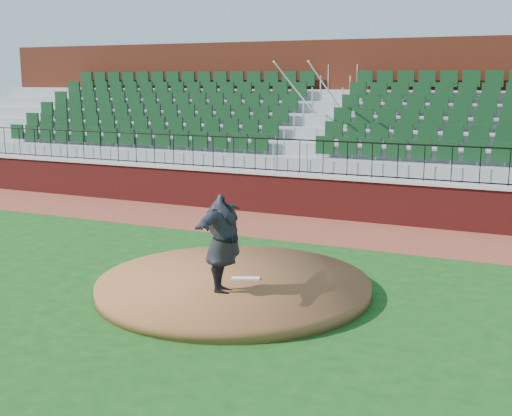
{
  "coord_description": "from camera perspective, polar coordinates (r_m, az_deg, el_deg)",
  "views": [
    {
      "loc": [
        6.0,
        -11.43,
        4.1
      ],
      "look_at": [
        0.0,
        1.5,
        1.3
      ],
      "focal_mm": 46.39,
      "sensor_mm": 36.0,
      "label": 1
    }
  ],
  "objects": [
    {
      "name": "seating_stands",
      "position": [
        22.06,
        9.09,
        6.29
      ],
      "size": [
        34.0,
        5.1,
        4.6
      ],
      "primitive_type": null,
      "color": "gray",
      "rests_on": "ground"
    },
    {
      "name": "field_wall",
      "position": [
        19.69,
        6.75,
        0.8
      ],
      "size": [
        34.0,
        0.35,
        1.2
      ],
      "primitive_type": "cube",
      "color": "maroon",
      "rests_on": "ground"
    },
    {
      "name": "pitchers_mound",
      "position": [
        12.99,
        -1.93,
        -6.7
      ],
      "size": [
        5.32,
        5.32,
        0.25
      ],
      "primitive_type": "cylinder",
      "color": "brown",
      "rests_on": "ground"
    },
    {
      "name": "ground",
      "position": [
        13.54,
        -2.69,
        -6.52
      ],
      "size": [
        90.0,
        90.0,
        0.0
      ],
      "primitive_type": "plane",
      "color": "#134413",
      "rests_on": "ground"
    },
    {
      "name": "pitcher",
      "position": [
        12.0,
        -2.88,
        -3.08
      ],
      "size": [
        1.03,
        2.31,
        1.82
      ],
      "primitive_type": "imported",
      "rotation": [
        0.0,
        0.0,
        1.77
      ],
      "color": "black",
      "rests_on": "pitchers_mound"
    },
    {
      "name": "pitching_rubber",
      "position": [
        12.95,
        -0.9,
        -6.09
      ],
      "size": [
        0.55,
        0.35,
        0.04
      ],
      "primitive_type": "cube",
      "rotation": [
        0.0,
        0.0,
        0.42
      ],
      "color": "white",
      "rests_on": "pitchers_mound"
    },
    {
      "name": "wall_cap",
      "position": [
        19.59,
        6.8,
        2.67
      ],
      "size": [
        34.0,
        0.45,
        0.1
      ],
      "primitive_type": "cube",
      "color": "#B7B7B7",
      "rests_on": "field_wall"
    },
    {
      "name": "wall_railing",
      "position": [
        19.52,
        6.83,
        4.26
      ],
      "size": [
        34.0,
        0.05,
        1.0
      ],
      "primitive_type": null,
      "color": "black",
      "rests_on": "wall_cap"
    },
    {
      "name": "warning_track",
      "position": [
        18.33,
        5.14,
        -1.84
      ],
      "size": [
        34.0,
        3.2,
        0.01
      ],
      "primitive_type": "cube",
      "color": "brown",
      "rests_on": "ground"
    },
    {
      "name": "concourse_wall",
      "position": [
        24.73,
        10.92,
        7.78
      ],
      "size": [
        34.0,
        0.5,
        5.5
      ],
      "primitive_type": "cube",
      "color": "maroon",
      "rests_on": "ground"
    }
  ]
}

